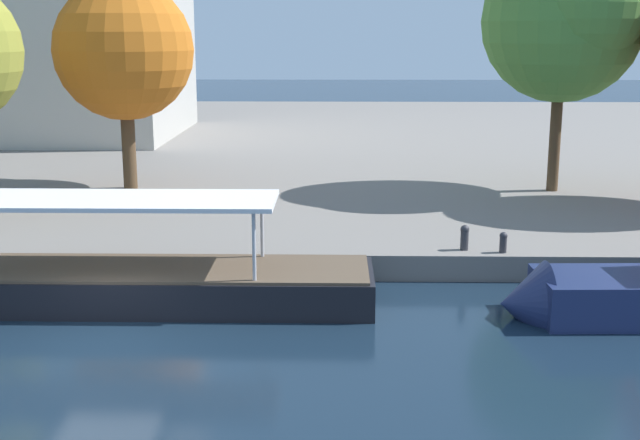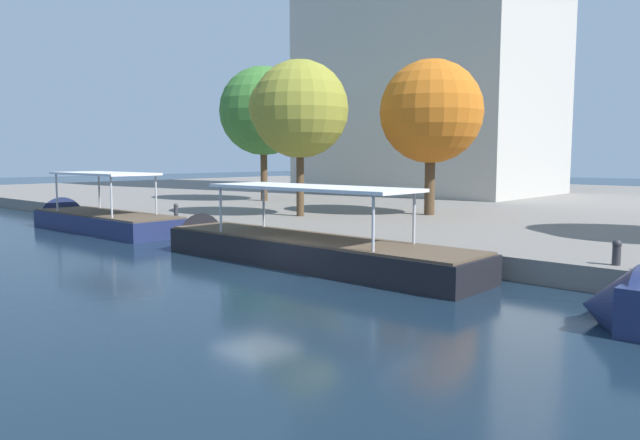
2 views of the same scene
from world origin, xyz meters
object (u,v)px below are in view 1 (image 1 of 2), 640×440
object	(u,v)px
mooring_bollard_0	(465,237)
tree_1	(568,17)
tour_boat_1	(87,291)
mooring_bollard_2	(503,242)
tree_3	(122,45)

from	to	relation	value
mooring_bollard_0	tree_1	world-z (taller)	tree_1
tour_boat_1	mooring_bollard_0	xyz separation A→B (m)	(10.79, 3.02, 0.85)
tour_boat_1	mooring_bollard_2	size ratio (longest dim) A/B	23.49
mooring_bollard_2	tree_3	xyz separation A→B (m)	(-13.95, 10.43, 5.66)
mooring_bollard_2	tree_1	distance (m)	12.57
mooring_bollard_0	tree_3	xyz separation A→B (m)	(-12.82, 10.13, 5.58)
tree_3	tour_boat_1	bearing A→B (deg)	-81.21
tree_1	mooring_bollard_0	bearing A→B (deg)	-118.98
mooring_bollard_0	mooring_bollard_2	xyz separation A→B (m)	(1.12, -0.30, -0.08)
mooring_bollard_2	tree_1	world-z (taller)	tree_1
mooring_bollard_0	tree_1	bearing A→B (deg)	61.02
tree_3	mooring_bollard_0	bearing A→B (deg)	-38.32
mooring_bollard_0	tree_1	distance (m)	12.72
mooring_bollard_2	tour_boat_1	bearing A→B (deg)	-167.13
mooring_bollard_2	tree_3	bearing A→B (deg)	143.21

